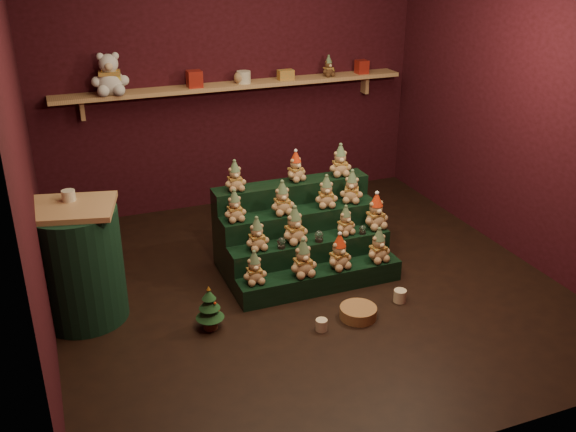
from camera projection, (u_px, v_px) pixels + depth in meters
name	position (u px, v px, depth m)	size (l,w,h in m)	color
ground	(306.00, 285.00, 5.38)	(4.00, 4.00, 0.00)	black
back_wall	(230.00, 72.00, 6.55)	(4.00, 0.10, 2.80)	black
front_wall	(476.00, 232.00, 3.06)	(4.00, 0.10, 2.80)	black
left_wall	(16.00, 154.00, 4.13)	(0.10, 4.00, 2.80)	black
right_wall	(529.00, 99.00, 5.49)	(0.10, 4.00, 2.80)	black
back_shelf	(236.00, 86.00, 6.45)	(3.60, 0.26, 0.24)	tan
riser_tier_front	(320.00, 280.00, 5.28)	(1.40, 0.22, 0.18)	black
riser_tier_midfront	(310.00, 259.00, 5.43)	(1.40, 0.22, 0.36)	black
riser_tier_midback	(300.00, 238.00, 5.58)	(1.40, 0.22, 0.54)	black
riser_tier_back	(291.00, 219.00, 5.73)	(1.40, 0.22, 0.72)	black
teddy_0	(254.00, 267.00, 5.00)	(0.19, 0.17, 0.27)	#A7815C
teddy_1	(303.00, 258.00, 5.11)	(0.22, 0.20, 0.31)	#A7815C
teddy_2	(339.00, 252.00, 5.22)	(0.21, 0.19, 0.30)	#A7815C
teddy_3	(379.00, 245.00, 5.34)	(0.21, 0.19, 0.29)	#A7815C
teddy_4	(257.00, 234.00, 5.14)	(0.19, 0.18, 0.27)	#A7815C
teddy_5	(295.00, 225.00, 5.25)	(0.22, 0.20, 0.31)	#A7815C
teddy_6	(345.00, 220.00, 5.40)	(0.18, 0.16, 0.25)	#A7815C
teddy_7	(376.00, 211.00, 5.51)	(0.22, 0.20, 0.31)	#A7815C
teddy_8	(235.00, 206.00, 5.22)	(0.19, 0.17, 0.26)	#A7815C
teddy_9	(282.00, 198.00, 5.34)	(0.20, 0.18, 0.28)	#A7815C
teddy_10	(326.00, 191.00, 5.48)	(0.20, 0.18, 0.28)	#A7815C
teddy_11	(352.00, 187.00, 5.58)	(0.20, 0.18, 0.28)	#A7815C
teddy_12	(235.00, 176.00, 5.35)	(0.18, 0.17, 0.26)	#A7815C
teddy_13	(296.00, 166.00, 5.56)	(0.19, 0.17, 0.26)	#A7815C
teddy_14	(340.00, 160.00, 5.67)	(0.20, 0.18, 0.28)	#A7815C
snow_globe_a	(281.00, 243.00, 5.19)	(0.07, 0.07, 0.09)	black
snow_globe_b	(319.00, 236.00, 5.30)	(0.07, 0.07, 0.10)	black
snow_globe_c	(363.00, 230.00, 5.44)	(0.06, 0.06, 0.08)	black
side_table	(79.00, 264.00, 4.75)	(0.70, 0.65, 0.93)	tan
table_ornament	(69.00, 196.00, 4.63)	(0.10, 0.10, 0.08)	beige
mini_christmas_tree	(210.00, 308.00, 4.72)	(0.21, 0.21, 0.36)	#462919
mug_left	(321.00, 325.00, 4.75)	(0.09, 0.09, 0.09)	beige
mug_right	(400.00, 296.00, 5.12)	(0.10, 0.10, 0.10)	beige
wicker_basket	(358.00, 312.00, 4.91)	(0.28, 0.28, 0.09)	#9E703F
white_bear	(109.00, 68.00, 5.90)	(0.34, 0.31, 0.48)	silver
brown_bear	(328.00, 66.00, 6.70)	(0.15, 0.14, 0.21)	#4D3019
gift_tin_red_a	(194.00, 79.00, 6.24)	(0.14, 0.14, 0.16)	#9F2418
gift_tin_cream	(244.00, 77.00, 6.42)	(0.14, 0.14, 0.12)	beige
gift_tin_red_b	(362.00, 67.00, 6.85)	(0.12, 0.12, 0.14)	#9F2418
shelf_plush_ball	(240.00, 77.00, 6.40)	(0.12, 0.12, 0.12)	#A7815C
scarf_gift_box	(286.00, 75.00, 6.57)	(0.16, 0.10, 0.10)	orange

